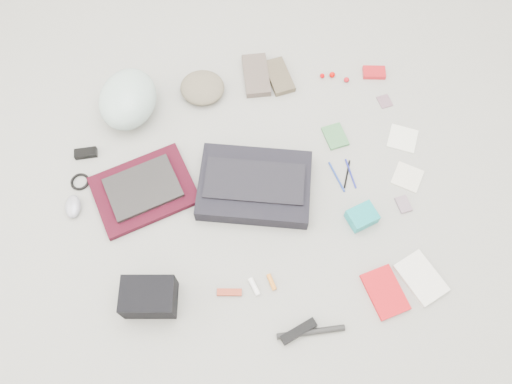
{
  "coord_description": "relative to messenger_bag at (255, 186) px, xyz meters",
  "views": [
    {
      "loc": [
        -0.12,
        -0.85,
        1.93
      ],
      "look_at": [
        0.0,
        0.0,
        0.05
      ],
      "focal_mm": 35.0,
      "sensor_mm": 36.0,
      "label": 1
    }
  ],
  "objects": [
    {
      "name": "bike_helmet",
      "position": [
        -0.5,
        0.48,
        0.05
      ],
      "size": [
        0.33,
        0.37,
        0.19
      ],
      "primitive_type": "ellipsoid",
      "rotation": [
        0.0,
        0.0,
        -0.31
      ],
      "color": "#AAC9C2",
      "rests_on": "ground_plane"
    },
    {
      "name": "lollipop_c",
      "position": [
        0.51,
        0.5,
        -0.03
      ],
      "size": [
        0.03,
        0.03,
        0.03
      ],
      "primitive_type": "sphere",
      "rotation": [
        0.0,
        0.0,
        0.22
      ],
      "color": "#B61019",
      "rests_on": "ground_plane"
    },
    {
      "name": "mitten_right",
      "position": [
        0.2,
        0.56,
        -0.02
      ],
      "size": [
        0.13,
        0.21,
        0.03
      ],
      "primitive_type": "cube",
      "rotation": [
        0.0,
        0.0,
        0.18
      ],
      "color": "brown",
      "rests_on": "ground_plane"
    },
    {
      "name": "stamp_sheet",
      "position": [
        0.66,
        0.36,
        -0.04
      ],
      "size": [
        0.07,
        0.08,
        0.0
      ],
      "primitive_type": "cube",
      "rotation": [
        0.0,
        0.0,
        0.19
      ],
      "color": "#7D5A6A",
      "rests_on": "ground_plane"
    },
    {
      "name": "pen_navy",
      "position": [
        0.42,
        0.01,
        -0.03
      ],
      "size": [
        0.02,
        0.14,
        0.01
      ],
      "primitive_type": "cylinder",
      "rotation": [
        1.57,
        0.0,
        0.1
      ],
      "color": "navy",
      "rests_on": "ground_plane"
    },
    {
      "name": "notepad",
      "position": [
        0.39,
        0.21,
        -0.03
      ],
      "size": [
        0.11,
        0.13,
        0.01
      ],
      "primitive_type": "cube",
      "rotation": [
        0.0,
        0.0,
        0.18
      ],
      "color": "#3C7543",
      "rests_on": "ground_plane"
    },
    {
      "name": "toiletry_tube_orange",
      "position": [
        0.01,
        -0.41,
        -0.03
      ],
      "size": [
        0.03,
        0.07,
        0.02
      ],
      "primitive_type": "cylinder",
      "rotation": [
        1.57,
        0.0,
        0.23
      ],
      "color": "orange",
      "rests_on": "ground_plane"
    },
    {
      "name": "multitool",
      "position": [
        -0.16,
        -0.43,
        -0.03
      ],
      "size": [
        0.1,
        0.04,
        0.02
      ],
      "primitive_type": "cube",
      "rotation": [
        0.0,
        0.0,
        -0.15
      ],
      "color": "#99311B",
      "rests_on": "ground_plane"
    },
    {
      "name": "napkin_bottom",
      "position": [
        0.66,
        -0.04,
        -0.04
      ],
      "size": [
        0.16,
        0.16,
        0.01
      ],
      "primitive_type": "cube",
      "rotation": [
        0.0,
        0.0,
        0.98
      ],
      "color": "beige",
      "rests_on": "ground_plane"
    },
    {
      "name": "ground_plane",
      "position": [
        0.0,
        -0.04,
        -0.04
      ],
      "size": [
        4.0,
        4.0,
        0.0
      ],
      "primitive_type": "plane",
      "color": "gray"
    },
    {
      "name": "pen_black",
      "position": [
        0.41,
        0.01,
        -0.03
      ],
      "size": [
        0.06,
        0.13,
        0.01
      ],
      "primitive_type": "cylinder",
      "rotation": [
        1.57,
        0.0,
        -0.38
      ],
      "color": "black",
      "rests_on": "ground_plane"
    },
    {
      "name": "u_lock",
      "position": [
        0.08,
        -0.61,
        -0.02
      ],
      "size": [
        0.15,
        0.09,
        0.03
      ],
      "primitive_type": "cube",
      "rotation": [
        0.0,
        0.0,
        0.37
      ],
      "color": "black",
      "rests_on": "ground_plane"
    },
    {
      "name": "lollipop_a",
      "position": [
        0.4,
        0.54,
        -0.03
      ],
      "size": [
        0.03,
        0.03,
        0.02
      ],
      "primitive_type": "sphere",
      "rotation": [
        0.0,
        0.0,
        -0.39
      ],
      "color": "#C60004",
      "rests_on": "ground_plane"
    },
    {
      "name": "napkin_top",
      "position": [
        0.69,
        0.15,
        -0.04
      ],
      "size": [
        0.16,
        0.16,
        0.01
      ],
      "primitive_type": "cube",
      "rotation": [
        0.0,
        0.0,
        1.12
      ],
      "color": "silver",
      "rests_on": "ground_plane"
    },
    {
      "name": "bike_pump",
      "position": [
        0.12,
        -0.62,
        -0.03
      ],
      "size": [
        0.26,
        0.03,
        0.02
      ],
      "primitive_type": "cylinder",
      "rotation": [
        0.0,
        1.57,
        -0.01
      ],
      "color": "black",
      "rests_on": "ground_plane"
    },
    {
      "name": "book_white",
      "position": [
        0.59,
        -0.48,
        -0.03
      ],
      "size": [
        0.2,
        0.23,
        0.02
      ],
      "primitive_type": "cube",
      "rotation": [
        0.0,
        0.0,
        0.41
      ],
      "color": "silver",
      "rests_on": "ground_plane"
    },
    {
      "name": "book_red",
      "position": [
        0.44,
        -0.51,
        -0.03
      ],
      "size": [
        0.17,
        0.21,
        0.02
      ],
      "primitive_type": "cube",
      "rotation": [
        0.0,
        0.0,
        0.23
      ],
      "color": "red",
      "rests_on": "ground_plane"
    },
    {
      "name": "camera_bag",
      "position": [
        -0.46,
        -0.42,
        0.03
      ],
      "size": [
        0.22,
        0.17,
        0.13
      ],
      "primitive_type": "cube",
      "rotation": [
        0.0,
        0.0,
        -0.14
      ],
      "color": "black",
      "rests_on": "ground_plane"
    },
    {
      "name": "toiletry_tube_white",
      "position": [
        -0.06,
        -0.42,
        -0.03
      ],
      "size": [
        0.04,
        0.08,
        0.02
      ],
      "primitive_type": "cylinder",
      "rotation": [
        1.57,
        0.0,
        0.32
      ],
      "color": "white",
      "rests_on": "ground_plane"
    },
    {
      "name": "cable_coil",
      "position": [
        -0.74,
        0.14,
        -0.03
      ],
      "size": [
        0.1,
        0.1,
        0.01
      ],
      "primitive_type": "torus",
      "rotation": [
        0.0,
        0.0,
        0.33
      ],
      "color": "black",
      "rests_on": "ground_plane"
    },
    {
      "name": "laptop_sleeve",
      "position": [
        -0.47,
        0.06,
        -0.02
      ],
      "size": [
        0.48,
        0.41,
        0.03
      ],
      "primitive_type": "cube",
      "rotation": [
        0.0,
        0.0,
        0.3
      ],
      "color": "#3A0816",
      "rests_on": "ground_plane"
    },
    {
      "name": "mouse",
      "position": [
        -0.76,
        0.02,
        -0.02
      ],
      "size": [
        0.06,
        0.11,
        0.04
      ],
      "primitive_type": "ellipsoid",
      "rotation": [
        0.0,
        0.0,
        -0.01
      ],
      "color": "#9293A2",
      "rests_on": "ground_plane"
    },
    {
      "name": "accordion_wallet",
      "position": [
        0.42,
        -0.2,
        -0.01
      ],
      "size": [
        0.14,
        0.12,
        0.06
      ],
      "primitive_type": "cube",
      "rotation": [
        0.0,
        0.0,
        0.32
      ],
      "color": "teal",
      "rests_on": "ground_plane"
    },
    {
      "name": "bag_flap",
      "position": [
        -0.0,
        0.0,
        0.04
      ],
      "size": [
        0.44,
        0.28,
        0.01
      ],
      "primitive_type": "cube",
      "rotation": [
        0.0,
        0.0,
        -0.23
      ],
      "color": "black",
      "rests_on": "messenger_bag"
    },
    {
      "name": "power_brick",
      "position": [
        -0.71,
        0.27,
        -0.03
      ],
      "size": [
        0.1,
        0.04,
        0.03
      ],
      "primitive_type": "cube",
      "rotation": [
        0.0,
        0.0,
        0.01
      ],
      "color": "black",
      "rests_on": "ground_plane"
    },
    {
      "name": "pen_blue",
      "position": [
        0.36,
        0.01,
        -0.03
      ],
      "size": [
        0.05,
        0.15,
        0.01
      ],
      "primitive_type": "cylinder",
      "rotation": [
        1.57,
        0.0,
        0.24
      ],
      "color": "navy",
      "rests_on": "ground_plane"
    },
    {
      "name": "beanie",
      "position": [
        -0.17,
        0.53,
        -0.0
      ],
      "size": [
        0.26,
        0.26,
        0.07
      ],
      "primitive_type": "ellipsoid",
      "rotation": [
        0.0,
        0.0,
        -0.37
      ],
      "color": "#6E644F",
      "rests_on": "ground_plane"
    },
    {
      "name": "laptop",
      "position": [
        -0.47,
        0.06,
        -0.0
      ],
      "size": [
        0.34,
        0.29,
        0.02
      ],
      "primitive_type": "cube",
      "rotation": [
        0.0,
        0.0,
        0.3
      ],
      "color": "black",
      "rests_on": "laptop_sleeve"
    },
    {
      "name": "mitten_left",
      "position": [
        0.09,
        0.58,
        -0.02
      ],
      "size": [
        0.12,
        0.23,
        0.03
      ],
      "primitive_type": "cube",
      "rotation": [
        0.0,
        0.0,
        -0.03
      ],
      "color": "brown",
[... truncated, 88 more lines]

